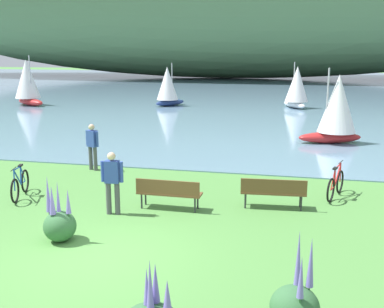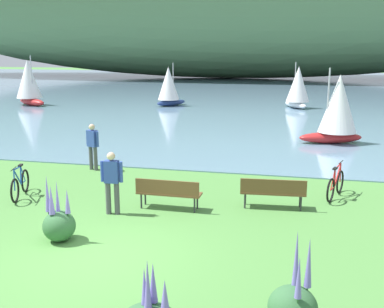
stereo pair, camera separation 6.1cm
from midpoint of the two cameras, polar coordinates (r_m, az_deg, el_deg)
name	(u,v)px [view 2 (the right image)]	position (r m, az deg, el deg)	size (l,w,h in m)	color
ground_plane	(98,256)	(10.46, -11.28, -12.10)	(200.00, 200.00, 0.00)	#518E42
bay_water	(266,87)	(56.32, 9.04, 8.06)	(180.00, 80.00, 0.04)	#6B8EA8
park_bench_near_camera	(273,191)	(13.15, 10.01, -4.44)	(1.83, 0.62, 0.88)	brown
park_bench_further_along	(168,191)	(12.89, -2.78, -4.60)	(1.81, 0.50, 0.88)	brown
bicycle_leaning_near_bench	(20,184)	(14.89, -20.18, -3.50)	(0.57, 1.71, 1.01)	black
bicycle_beside_path	(336,185)	(14.59, 17.26, -3.61)	(0.62, 1.70, 1.01)	black
person_at_shoreline	(93,144)	(17.40, -11.96, 1.22)	(0.57, 0.34, 1.71)	#4C4C51
person_on_the_grass	(112,179)	(12.58, -9.64, -3.03)	(0.61, 0.25, 1.71)	#4C4C51
echium_bush_closest_to_camera	(293,305)	(7.91, 12.50, -17.54)	(0.79, 0.79, 1.60)	#386B3D
echium_bush_mid_cluster	(59,223)	(11.28, -15.84, -8.16)	(0.75, 0.75, 1.56)	#386B3D
sailboat_nearest_to_shore	(29,82)	(39.26, -19.30, 8.32)	(3.33, 2.72, 3.89)	#B22323
sailboat_mid_bay	(338,108)	(22.78, 17.45, 5.37)	(3.09, 2.19, 3.50)	#B22323
sailboat_toward_hillside	(169,86)	(36.65, -2.80, 8.32)	(2.41, 2.79, 3.31)	navy
sailboat_far_off	(298,87)	(36.02, 12.87, 8.02)	(2.37, 2.94, 3.41)	white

